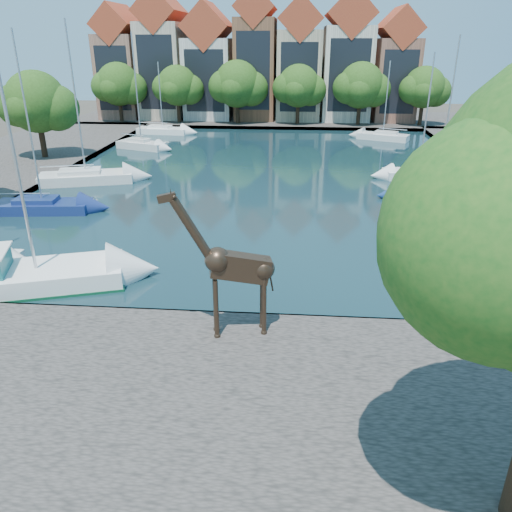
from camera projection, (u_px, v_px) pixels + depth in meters
The scene contains 27 objects.
ground at pixel (242, 322), 20.78m from camera, with size 160.00×160.00×0.00m, color #38332B.
water_basin at pixel (272, 177), 42.70m from camera, with size 38.00×50.00×0.08m, color black.
near_quay at pixel (216, 441), 14.28m from camera, with size 50.00×14.00×0.50m, color #514B47.
far_quay at pixel (283, 119), 71.87m from camera, with size 60.00×16.00×0.50m, color #514B47.
townhouse_west_end at pixel (123, 66), 70.73m from camera, with size 5.44×9.18×14.93m.
townhouse_west_mid at pixel (164, 60), 69.94m from camera, with size 5.94×9.18×16.79m.
townhouse_west_inner at pixel (210, 67), 69.81m from camera, with size 6.43×9.18×15.15m.
townhouse_center at pixel (256, 59), 68.92m from camera, with size 5.44×9.18×16.93m.
townhouse_east_inner at pixel (299, 64), 68.73m from camera, with size 5.94×9.18×15.79m.
townhouse_east_mid at pixel (347, 61), 68.10m from camera, with size 6.43×9.18×16.65m.
townhouse_east_end at pixel (394, 69), 68.01m from camera, with size 5.44×9.18×14.43m.
far_tree_far_west at pixel (119, 86), 66.50m from camera, with size 7.28×5.60×7.68m.
far_tree_west at pixel (178, 87), 65.95m from camera, with size 6.76×5.20×7.36m.
far_tree_mid_west at pixel (238, 86), 65.26m from camera, with size 7.80×6.00×8.00m.
far_tree_mid_east at pixel (299, 87), 64.73m from camera, with size 7.02×5.40×7.52m.
far_tree_east at pixel (362, 87), 64.10m from camera, with size 7.54×5.80×7.84m.
far_tree_far_east at pixel (425, 89), 63.57m from camera, with size 6.76×5.20×7.36m.
side_tree_left_far at pixel (37, 104), 45.85m from camera, with size 7.28×5.60×7.88m.
giraffe_statue at pixel (232, 267), 18.06m from camera, with size 3.93×1.23×5.63m.
motorsailer at pixel (1, 275), 23.03m from camera, with size 10.57×5.96×9.88m.
sailboat_left_b at pixel (43, 204), 33.72m from camera, with size 6.45×2.84×11.40m.
sailboat_left_c at pixel (86, 175), 40.57m from camera, with size 7.74×4.54×12.19m.
sailboat_left_d at pixel (141, 143), 53.12m from camera, with size 5.65×3.57×11.47m.
sailboat_left_e at pixel (163, 129), 61.85m from camera, with size 6.38×2.74×8.35m.
sailboat_right_b at pixel (437, 192), 36.47m from camera, with size 6.22×2.50×11.06m.
sailboat_right_c at pixel (419, 171), 42.10m from camera, with size 6.09×3.03×9.87m.
sailboat_right_d at pixel (383, 135), 58.01m from camera, with size 6.09×4.13×8.62m.
Camera 1 is at (2.03, -17.85, 10.82)m, focal length 35.00 mm.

